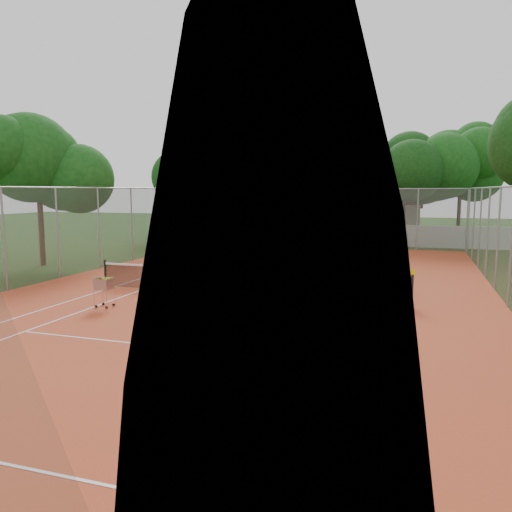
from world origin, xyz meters
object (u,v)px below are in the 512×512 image
(clubhouse, at_px, (327,209))
(player_far_right, at_px, (393,266))
(tennis_net, at_px, (243,282))
(player_near, at_px, (279,290))
(ball_hopper, at_px, (104,291))
(player_far_left, at_px, (228,259))

(clubhouse, relative_size, player_far_right, 10.35)
(tennis_net, relative_size, clubhouse, 0.72)
(clubhouse, xyz_separation_m, player_far_right, (7.14, -25.08, -1.39))
(player_near, distance_m, ball_hopper, 5.81)
(clubhouse, height_order, player_far_left, clubhouse)
(player_near, bearing_deg, tennis_net, 132.89)
(tennis_net, distance_m, player_far_right, 6.47)
(player_near, relative_size, player_far_right, 0.98)
(clubhouse, relative_size, ball_hopper, 15.24)
(tennis_net, relative_size, player_near, 7.67)
(player_near, height_order, player_far_right, player_far_right)
(ball_hopper, bearing_deg, tennis_net, 30.03)
(ball_hopper, bearing_deg, player_far_left, 66.58)
(clubhouse, height_order, player_far_right, clubhouse)
(player_far_left, bearing_deg, player_far_right, -175.89)
(tennis_net, bearing_deg, player_far_right, 37.31)
(player_far_left, relative_size, player_far_right, 0.96)
(clubhouse, relative_size, player_near, 10.59)
(player_near, bearing_deg, ball_hopper, -168.78)
(ball_hopper, bearing_deg, clubhouse, 76.14)
(player_far_right, bearing_deg, player_near, 44.55)
(tennis_net, height_order, player_far_left, player_far_left)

